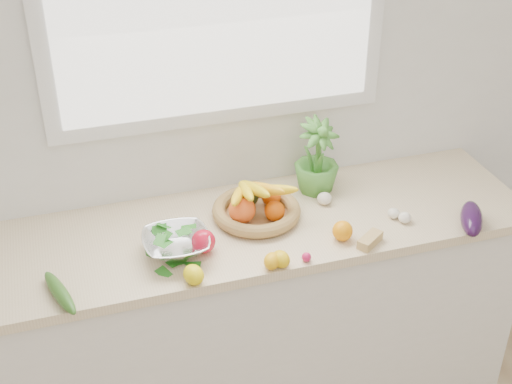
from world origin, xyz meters
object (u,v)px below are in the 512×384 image
object	(u,v)px
eggplant	(471,219)
potted_herb	(317,158)
apple	(203,241)
colander_with_spinach	(176,240)
fruit_basket	(255,206)
cucumber	(60,293)

from	to	relation	value
eggplant	potted_herb	bearing A→B (deg)	136.47
apple	potted_herb	xyz separation A→B (m)	(0.53, 0.28, 0.10)
apple	eggplant	size ratio (longest dim) A/B	0.40
colander_with_spinach	apple	bearing A→B (deg)	-6.12
colander_with_spinach	fruit_basket	bearing A→B (deg)	23.27
eggplant	fruit_basket	distance (m)	0.81
cucumber	fruit_basket	distance (m)	0.80
apple	potted_herb	world-z (taller)	potted_herb
apple	fruit_basket	xyz separation A→B (m)	(0.24, 0.15, 0.01)
fruit_basket	colander_with_spinach	bearing A→B (deg)	-156.73
apple	cucumber	world-z (taller)	apple
eggplant	potted_herb	distance (m)	0.63
eggplant	colander_with_spinach	bearing A→B (deg)	171.35
apple	colander_with_spinach	size ratio (longest dim) A/B	0.35
potted_herb	colander_with_spinach	world-z (taller)	potted_herb
cucumber	fruit_basket	size ratio (longest dim) A/B	0.63
cucumber	colander_with_spinach	xyz separation A→B (m)	(0.41, 0.12, 0.04)
fruit_basket	cucumber	bearing A→B (deg)	-160.37
potted_herb	fruit_basket	world-z (taller)	potted_herb
colander_with_spinach	potted_herb	bearing A→B (deg)	22.85
potted_herb	colander_with_spinach	size ratio (longest dim) A/B	1.31
apple	cucumber	size ratio (longest dim) A/B	0.34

